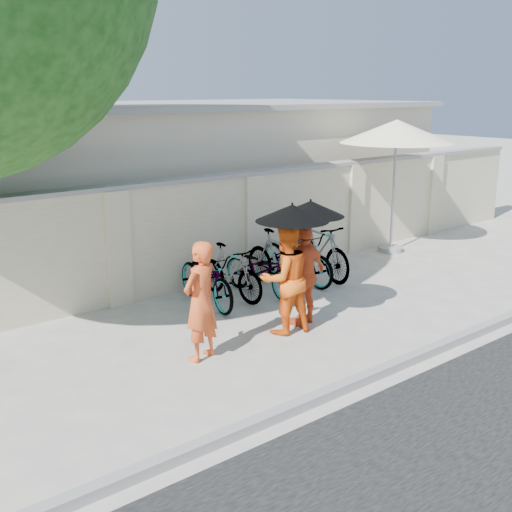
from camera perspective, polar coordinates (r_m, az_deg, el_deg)
ground at (r=9.62m, az=2.15°, el=-7.66°), size 80.00×80.00×0.00m
kerb at (r=8.51m, az=9.91°, el=-10.53°), size 40.00×0.16×0.12m
compound_wall at (r=12.32m, az=-4.22°, el=2.19°), size 20.00×0.30×2.00m
building_behind at (r=15.90m, az=-9.31°, el=7.05°), size 14.00×6.00×3.20m
monk_left at (r=8.79m, az=-4.96°, el=-4.03°), size 0.71×0.57×1.68m
monk_center at (r=9.73m, az=2.61°, el=-2.03°), size 0.94×0.79×1.71m
parasol_center at (r=9.47m, az=3.23°, el=3.84°), size 1.10×1.10×1.03m
monk_right at (r=10.11m, az=4.35°, el=-1.68°), size 1.01×0.57×1.63m
parasol_right at (r=9.82m, az=4.87°, el=4.23°), size 1.04×1.04×1.08m
patio_umbrella at (r=14.75m, az=12.39°, el=10.65°), size 2.92×2.92×3.00m
bike_0 at (r=11.11m, az=-4.41°, el=-1.94°), size 0.87×1.91×0.97m
bike_1 at (r=11.42m, az=-2.25°, el=-1.42°), size 0.57×1.66×0.98m
bike_2 at (r=11.60m, az=0.45°, el=-1.25°), size 0.82×1.85×0.94m
bike_3 at (r=12.00m, az=2.06°, el=-0.34°), size 0.52×1.83×1.10m
bike_4 at (r=12.42m, az=3.64°, el=-0.00°), size 0.71×1.97×1.03m
bike_5 at (r=12.72m, az=5.63°, el=0.54°), size 0.76×1.93×1.13m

